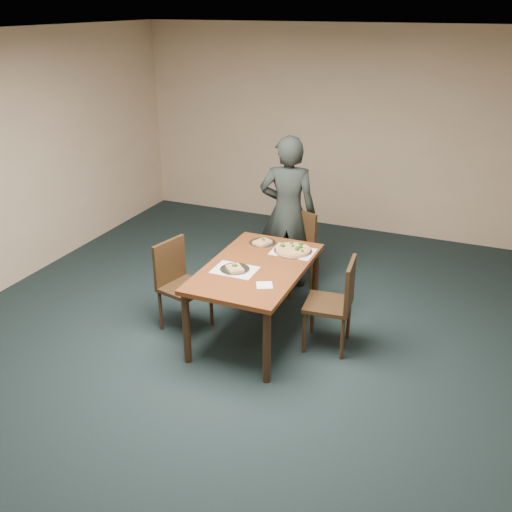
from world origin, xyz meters
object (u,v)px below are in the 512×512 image
at_px(chair_far, 294,246).
at_px(chair_left, 179,280).
at_px(slice_plate_near, 235,269).
at_px(pizza_pan, 293,250).
at_px(diner, 288,212).
at_px(chair_right, 337,299).
at_px(slice_plate_far, 262,242).
at_px(dining_table, 256,274).

height_order(chair_far, chair_left, same).
xyz_separation_m(chair_left, slice_plate_near, (0.63, -0.02, 0.25)).
xyz_separation_m(chair_left, pizza_pan, (0.99, 0.59, 0.26)).
xyz_separation_m(diner, pizza_pan, (0.33, -0.74, -0.10)).
xyz_separation_m(chair_far, diner, (-0.12, 0.07, 0.36)).
bearing_deg(chair_left, chair_right, -69.00).
distance_m(chair_right, diner, 1.48).
xyz_separation_m(chair_right, diner, (-0.90, 1.12, 0.36)).
distance_m(chair_right, pizza_pan, 0.73).
bearing_deg(chair_left, chair_far, -18.27).
bearing_deg(slice_plate_far, slice_plate_near, -89.55).
bearing_deg(diner, slice_plate_near, 76.00).
bearing_deg(chair_left, diner, -13.05).
relative_size(diner, pizza_pan, 4.56).
bearing_deg(slice_plate_near, diner, 88.67).
distance_m(pizza_pan, slice_plate_far, 0.38).
relative_size(chair_left, diner, 0.52).
distance_m(chair_far, chair_right, 1.31).
distance_m(chair_left, slice_plate_near, 0.67).
bearing_deg(slice_plate_near, slice_plate_far, 90.45).
bearing_deg(dining_table, slice_plate_far, 105.90).
bearing_deg(dining_table, pizza_pan, 64.29).
xyz_separation_m(pizza_pan, slice_plate_near, (-0.36, -0.61, -0.01)).
xyz_separation_m(chair_far, slice_plate_far, (-0.15, -0.59, 0.25)).
xyz_separation_m(dining_table, chair_far, (0.00, 1.12, -0.14)).
bearing_deg(chair_far, chair_right, -30.34).
bearing_deg(slice_plate_far, diner, 86.80).
relative_size(dining_table, chair_left, 1.65).
bearing_deg(diner, slice_plate_far, 74.13).
height_order(diner, slice_plate_far, diner).
bearing_deg(chair_right, dining_table, -90.44).
height_order(dining_table, slice_plate_far, slice_plate_far).
distance_m(pizza_pan, slice_plate_near, 0.71).
bearing_deg(slice_plate_near, chair_far, 83.48).
distance_m(dining_table, chair_right, 0.80).
xyz_separation_m(chair_left, chair_right, (1.56, 0.21, 0.00)).
bearing_deg(slice_plate_near, pizza_pan, 59.47).
relative_size(chair_far, diner, 0.52).
distance_m(dining_table, chair_far, 1.13).
xyz_separation_m(dining_table, slice_plate_far, (-0.15, 0.53, 0.10)).
height_order(diner, slice_plate_near, diner).
bearing_deg(chair_right, diner, -146.80).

